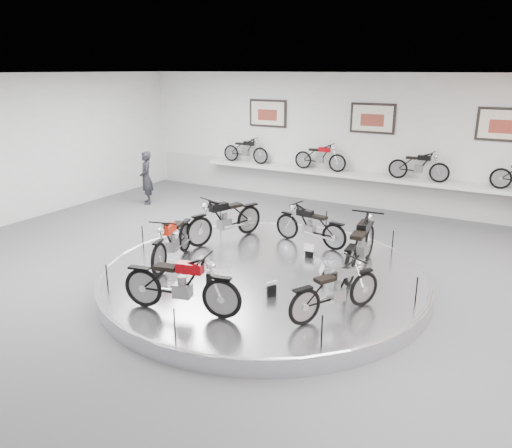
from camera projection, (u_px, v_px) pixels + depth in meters
The scene contains 20 objects.
floor at pixel (256, 290), 9.67m from camera, with size 16.00×16.00×0.00m, color #565658.
ceiling at pixel (256, 75), 8.48m from camera, with size 16.00×16.00×0.00m, color white.
wall_back at pixel (371, 142), 14.89m from camera, with size 16.00×16.00×0.00m, color white.
dado_band at pixel (368, 189), 15.30m from camera, with size 15.68×0.04×1.10m, color #BCBCBA.
display_platform at pixel (263, 277), 9.88m from camera, with size 6.40×6.40×0.30m, color silver.
platform_rim at pixel (263, 271), 9.84m from camera, with size 6.40×6.40×0.10m, color #B2B2BA.
shelf at pixel (366, 177), 14.94m from camera, with size 11.00×0.55×0.10m, color silver.
poster_left at pixel (268, 113), 16.29m from camera, with size 1.35×0.06×0.88m, color silver.
poster_center at pixel (373, 118), 14.65m from camera, with size 1.35×0.06×0.88m, color silver.
poster_right at pixel (504, 125), 13.00m from camera, with size 1.35×0.06×0.88m, color silver.
shelf_bike_a at pixel (246, 152), 16.79m from camera, with size 1.22×0.42×0.73m, color black, non-canonical shape.
shelf_bike_b at pixel (320, 159), 15.52m from camera, with size 1.22×0.42×0.73m, color #8C030A, non-canonical shape.
shelf_bike_c at pixel (418, 168), 14.11m from camera, with size 1.22×0.42×0.73m, color black, non-canonical shape.
bike_a at pixel (361, 244), 9.65m from camera, with size 1.87×0.66×1.10m, color black, non-canonical shape.
bike_b at pixel (310, 225), 11.14m from camera, with size 1.56×0.55×0.92m, color black, non-canonical shape.
bike_c at pixel (225, 218), 11.41m from camera, with size 1.79×0.63×1.05m, color black, non-canonical shape.
bike_d at pixel (172, 240), 10.07m from camera, with size 1.69×0.60×0.99m, color red, non-canonical shape.
bike_e at pixel (181, 283), 7.98m from camera, with size 1.74×0.62×1.03m, color #8C030A, non-canonical shape.
bike_f at pixel (336, 289), 7.91m from camera, with size 1.55×0.55×0.91m, color #9D9EA2, non-canonical shape.
visitor at pixel (146, 178), 15.61m from camera, with size 0.60×0.40×1.65m, color black.
Camera 1 is at (4.37, -7.70, 4.10)m, focal length 35.00 mm.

